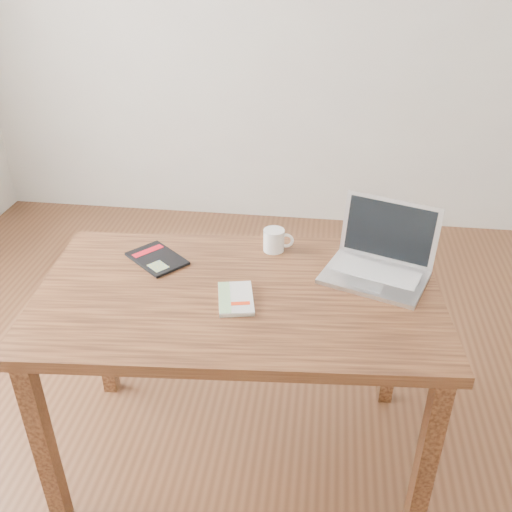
# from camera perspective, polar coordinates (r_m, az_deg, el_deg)

# --- Properties ---
(room) EXTENTS (4.04, 4.04, 2.70)m
(room) POSITION_cam_1_polar(r_m,az_deg,el_deg) (1.62, -3.65, 15.37)
(room) COLOR #51301B
(room) RESTS_ON ground
(desk) EXTENTS (1.35, 0.84, 0.75)m
(desk) POSITION_cam_1_polar(r_m,az_deg,el_deg) (1.89, -1.75, -5.78)
(desk) COLOR #4D2B17
(desk) RESTS_ON ground
(white_guidebook) EXTENTS (0.14, 0.19, 0.02)m
(white_guidebook) POSITION_cam_1_polar(r_m,az_deg,el_deg) (1.79, -2.05, -4.28)
(white_guidebook) COLOR silver
(white_guidebook) RESTS_ON desk
(black_guidebook) EXTENTS (0.25, 0.24, 0.01)m
(black_guidebook) POSITION_cam_1_polar(r_m,az_deg,el_deg) (2.03, -9.88, -0.25)
(black_guidebook) COLOR black
(black_guidebook) RESTS_ON desk
(laptop) EXTENTS (0.40, 0.36, 0.23)m
(laptop) POSITION_cam_1_polar(r_m,az_deg,el_deg) (1.95, 12.25, -0.39)
(laptop) COLOR silver
(laptop) RESTS_ON desk
(coffee_mug) EXTENTS (0.11, 0.08, 0.08)m
(coffee_mug) POSITION_cam_1_polar(r_m,az_deg,el_deg) (2.04, 1.87, 1.64)
(coffee_mug) COLOR white
(coffee_mug) RESTS_ON desk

